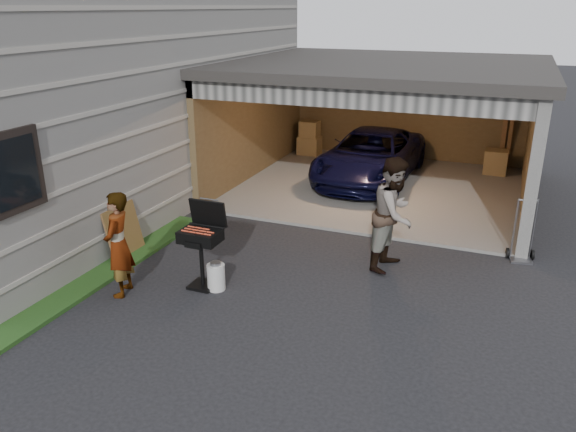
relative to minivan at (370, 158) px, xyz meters
name	(u,v)px	position (x,y,z in m)	size (l,w,h in m)	color
ground	(218,313)	(-0.40, -6.90, -0.59)	(80.00, 80.00, 0.00)	black
house	(61,67)	(-6.40, -2.90, 2.16)	(7.00, 11.00, 5.50)	#474744
groundcover_strip	(39,315)	(-2.65, -7.90, -0.56)	(0.50, 8.00, 0.06)	#193814
garage	(387,107)	(0.36, -0.11, 1.28)	(6.80, 6.30, 2.90)	#605E59
minivan	(370,158)	(0.00, 0.00, 0.00)	(1.96, 4.26, 1.18)	black
woman	(118,245)	(-2.00, -6.90, 0.20)	(0.58, 0.38, 1.58)	#CAE9FF
man	(394,214)	(1.50, -4.50, 0.33)	(0.90, 0.70, 1.85)	#442F1A
bbq_grill	(202,238)	(-1.00, -6.24, 0.19)	(0.59, 0.52, 1.32)	black
propane_tank	(216,277)	(-0.77, -6.27, -0.39)	(0.27, 0.27, 0.41)	white
plywood_panel	(124,232)	(-2.80, -5.78, -0.15)	(0.04, 0.81, 0.90)	brown
hand_truck	(521,249)	(3.48, -3.43, -0.38)	(0.47, 0.40, 1.08)	slate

